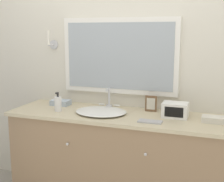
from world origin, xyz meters
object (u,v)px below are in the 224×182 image
object	(u,v)px
appliance_box	(175,110)
picture_frame	(151,104)
sink_basin	(101,111)
soap_bottle	(58,104)

from	to	relation	value
appliance_box	picture_frame	bearing A→B (deg)	152.97
sink_basin	soap_bottle	bearing A→B (deg)	-171.27
sink_basin	appliance_box	world-z (taller)	sink_basin
sink_basin	soap_bottle	world-z (taller)	sink_basin
sink_basin	appliance_box	xyz separation A→B (m)	(0.63, 0.08, 0.04)
soap_bottle	picture_frame	bearing A→B (deg)	18.42
soap_bottle	picture_frame	xyz separation A→B (m)	(0.79, 0.26, 0.00)
soap_bottle	appliance_box	distance (m)	1.03
sink_basin	picture_frame	world-z (taller)	sink_basin
sink_basin	picture_frame	size ratio (longest dim) A/B	3.14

